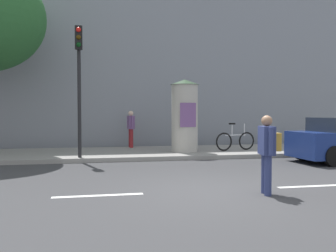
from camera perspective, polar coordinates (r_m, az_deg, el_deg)
ground_plane at (r=8.18m, az=6.83°, el=-9.65°), size 80.00×80.00×0.00m
sidewalk_curb at (r=14.90m, az=-1.77°, el=-4.02°), size 36.00×4.00×0.15m
lane_markings at (r=8.18m, az=6.83°, el=-9.62°), size 25.80×0.16×0.01m
building_backdrop at (r=19.90m, az=-4.30°, el=8.91°), size 36.00×5.00×8.05m
traffic_light at (r=12.91m, az=-13.27°, el=8.23°), size 0.24×0.45×4.32m
poster_column at (r=14.53m, az=2.52°, el=1.66°), size 1.11×1.11×2.77m
pedestrian_near_pole at (r=7.87m, az=14.79°, el=-3.11°), size 0.44×0.65×1.60m
pedestrian_in_light_jacket at (r=16.23m, az=-5.62°, el=-0.01°), size 0.30×0.62×1.57m
bicycle_leaning at (r=15.19m, az=10.13°, el=-2.18°), size 1.75×0.41×1.09m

